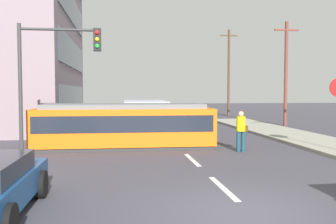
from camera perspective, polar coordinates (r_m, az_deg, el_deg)
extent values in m
plane|color=#3E3D46|center=(17.55, 1.11, -4.98)|extent=(120.00, 120.00, 0.00)
cube|color=silver|center=(9.86, 8.39, -11.41)|extent=(0.16, 2.40, 0.01)
cube|color=silver|center=(13.66, 3.70, -7.29)|extent=(0.16, 2.40, 0.01)
cube|color=silver|center=(22.91, -0.98, -3.06)|extent=(0.16, 2.40, 0.01)
cube|color=silver|center=(28.85, -2.38, -1.78)|extent=(0.16, 2.40, 0.01)
cube|color=#2D3847|center=(27.75, -14.21, 1.89)|extent=(0.06, 13.24, 1.92)
cube|color=#2D3847|center=(27.87, -14.30, 8.48)|extent=(0.06, 13.24, 1.92)
cube|color=#2D3847|center=(28.35, -14.39, 14.93)|extent=(0.06, 13.24, 1.92)
cube|color=#F65B0E|center=(16.70, -6.68, -2.15)|extent=(7.82, 2.61, 1.59)
cube|color=#2D2D2D|center=(16.80, -6.66, -5.10)|extent=(7.67, 2.48, 0.15)
cube|color=slate|center=(16.64, -6.70, 0.91)|extent=(7.04, 2.22, 0.20)
cube|color=#1E232D|center=(16.68, -6.69, -1.50)|extent=(7.51, 2.64, 0.70)
cube|color=#A7ADC1|center=(22.89, -3.63, -0.29)|extent=(2.57, 5.41, 1.62)
cube|color=black|center=(20.25, -3.20, -0.04)|extent=(2.25, 0.15, 0.97)
cube|color=black|center=(22.88, -3.64, 0.44)|extent=(2.60, 4.60, 0.65)
cylinder|color=black|center=(21.23, -3.35, -2.35)|extent=(2.56, 0.93, 0.90)
cylinder|color=black|center=(24.65, -3.86, -1.59)|extent=(2.56, 0.93, 0.90)
cylinder|color=#193B49|center=(15.67, 10.69, -4.44)|extent=(0.16, 0.16, 0.85)
cylinder|color=#193B49|center=(15.73, 11.38, -4.42)|extent=(0.16, 0.16, 0.85)
cylinder|color=yellow|center=(15.62, 11.06, -1.79)|extent=(0.36, 0.36, 0.60)
sphere|color=tan|center=(15.59, 11.08, -0.29)|extent=(0.22, 0.22, 0.22)
cube|color=#59310F|center=(15.76, 11.75, -2.49)|extent=(0.22, 0.19, 0.24)
cylinder|color=black|center=(9.33, -18.83, -10.39)|extent=(0.23, 0.64, 0.64)
cylinder|color=black|center=(6.94, -23.30, -15.22)|extent=(0.23, 0.64, 0.64)
cube|color=silver|center=(20.85, -14.10, -2.36)|extent=(1.76, 4.16, 0.55)
cube|color=black|center=(20.66, -14.16, -1.08)|extent=(1.60, 2.30, 0.40)
cylinder|color=black|center=(22.19, -15.98, -2.56)|extent=(0.23, 0.64, 0.64)
cylinder|color=black|center=(22.03, -11.56, -2.54)|extent=(0.23, 0.64, 0.64)
cylinder|color=black|center=(19.75, -16.92, -3.27)|extent=(0.23, 0.64, 0.64)
cylinder|color=black|center=(19.57, -11.96, -3.26)|extent=(0.23, 0.64, 0.64)
cube|color=silver|center=(27.34, -13.00, -1.06)|extent=(1.87, 4.51, 0.55)
cube|color=black|center=(27.17, -13.04, -0.08)|extent=(1.71, 2.48, 0.40)
cylinder|color=black|center=(28.78, -14.59, -1.26)|extent=(0.23, 0.64, 0.64)
cylinder|color=black|center=(28.64, -10.95, -1.24)|extent=(0.23, 0.64, 0.64)
cylinder|color=black|center=(26.12, -15.24, -1.71)|extent=(0.23, 0.64, 0.64)
cylinder|color=black|center=(25.96, -11.23, -1.69)|extent=(0.23, 0.64, 0.64)
cube|color=silver|center=(32.90, -12.25, -0.36)|extent=(1.87, 4.07, 0.55)
cube|color=black|center=(32.73, -12.29, 0.46)|extent=(1.69, 2.25, 0.40)
cylinder|color=black|center=(34.21, -13.55, -0.57)|extent=(0.23, 0.64, 0.64)
cylinder|color=black|center=(34.04, -10.54, -0.55)|extent=(0.23, 0.64, 0.64)
cylinder|color=black|center=(31.82, -14.07, -0.85)|extent=(0.23, 0.64, 0.64)
cylinder|color=black|center=(31.63, -10.84, -0.83)|extent=(0.23, 0.64, 0.64)
cylinder|color=#333333|center=(14.72, -21.61, 2.93)|extent=(0.14, 0.14, 4.96)
cylinder|color=#333333|center=(14.63, -16.35, 11.99)|extent=(2.79, 0.10, 0.10)
cube|color=black|center=(14.44, -10.75, 10.77)|extent=(0.28, 0.24, 0.84)
sphere|color=red|center=(14.35, -10.79, 11.83)|extent=(0.16, 0.16, 0.16)
sphere|color=gold|center=(14.31, -10.77, 10.84)|extent=(0.16, 0.16, 0.16)
sphere|color=green|center=(14.28, -10.76, 9.85)|extent=(0.16, 0.16, 0.16)
cylinder|color=brown|center=(28.31, 17.55, 5.55)|extent=(0.24, 0.24, 7.49)
cube|color=brown|center=(28.63, 17.66, 11.85)|extent=(1.80, 0.12, 0.12)
cylinder|color=#4D3522|center=(39.48, 9.25, 5.94)|extent=(0.24, 0.24, 8.87)
cube|color=#4D3522|center=(39.86, 9.30, 11.45)|extent=(1.80, 0.12, 0.12)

